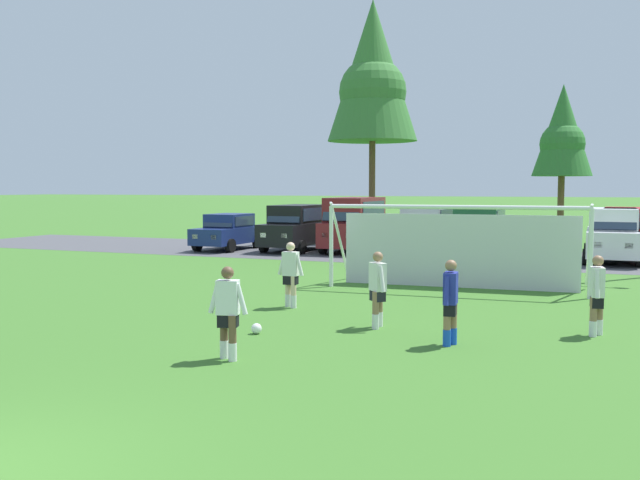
{
  "coord_description": "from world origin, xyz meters",
  "views": [
    {
      "loc": [
        6.15,
        -4.94,
        3.01
      ],
      "look_at": [
        -0.47,
        11.55,
        1.65
      ],
      "focal_mm": 39.06,
      "sensor_mm": 36.0,
      "label": 1
    }
  ],
  "objects": [
    {
      "name": "player_winger_left",
      "position": [
        0.21,
        5.56,
        0.82
      ],
      "size": [
        0.75,
        0.33,
        1.64
      ],
      "color": "brown",
      "rests_on": "ground"
    },
    {
      "name": "ground_plane",
      "position": [
        0.0,
        15.0,
        0.0
      ],
      "size": [
        400.0,
        400.0,
        0.0
      ],
      "primitive_type": "plane",
      "color": "#3D7028"
    },
    {
      "name": "tree_left_edge",
      "position": [
        -5.75,
        32.58,
        9.2
      ],
      "size": [
        5.01,
        5.01,
        13.37
      ],
      "color": "brown",
      "rests_on": "ground"
    },
    {
      "name": "tree_mid_left",
      "position": [
        4.17,
        36.11,
        5.96
      ],
      "size": [
        3.25,
        3.25,
        8.68
      ],
      "color": "brown",
      "rests_on": "ground"
    },
    {
      "name": "parked_car_slot_center_left",
      "position": [
        -4.39,
        25.6,
        1.34
      ],
      "size": [
        2.28,
        4.84,
        2.52
      ],
      "color": "maroon",
      "rests_on": "ground"
    },
    {
      "name": "player_winger_right",
      "position": [
        6.16,
        10.06,
        0.82
      ],
      "size": [
        0.3,
        0.75,
        1.64
      ],
      "color": "#936B4C",
      "rests_on": "ground"
    },
    {
      "name": "parked_car_slot_far_left",
      "position": [
        -10.36,
        24.35,
        0.88
      ],
      "size": [
        2.1,
        4.23,
        1.72
      ],
      "color": "navy",
      "rests_on": "ground"
    },
    {
      "name": "parked_car_slot_left",
      "position": [
        -7.1,
        25.07,
        1.11
      ],
      "size": [
        2.24,
        4.65,
        2.16
      ],
      "color": "black",
      "rests_on": "ground"
    },
    {
      "name": "soccer_ball",
      "position": [
        -0.31,
        7.65,
        0.11
      ],
      "size": [
        0.22,
        0.22,
        0.22
      ],
      "color": "white",
      "rests_on": "ground"
    },
    {
      "name": "soccer_goal",
      "position": [
        2.28,
        15.6,
        1.29
      ],
      "size": [
        7.52,
        2.37,
        2.57
      ],
      "color": "white",
      "rests_on": "ground"
    },
    {
      "name": "parked_car_slot_center_right",
      "position": [
        1.43,
        25.09,
        1.11
      ],
      "size": [
        2.14,
        4.6,
        2.16
      ],
      "color": "#194C2D",
      "rests_on": "ground"
    },
    {
      "name": "player_striker_near",
      "position": [
        1.81,
        9.18,
        0.82
      ],
      "size": [
        0.53,
        0.63,
        1.64
      ],
      "color": "#936B4C",
      "rests_on": "ground"
    },
    {
      "name": "parked_car_slot_right",
      "position": [
        6.69,
        25.03,
        1.11
      ],
      "size": [
        2.14,
        4.6,
        2.16
      ],
      "color": "silver",
      "rests_on": "ground"
    },
    {
      "name": "parked_car_slot_far_right",
      "position": [
        7.24,
        26.0,
        1.11
      ],
      "size": [
        2.27,
        4.67,
        2.16
      ],
      "color": "red",
      "rests_on": "ground"
    },
    {
      "name": "parking_lot_strip",
      "position": [
        0.0,
        25.2,
        0.0
      ],
      "size": [
        52.0,
        8.4,
        0.01
      ],
      "primitive_type": "cube",
      "color": "#4C4C51",
      "rests_on": "ground"
    },
    {
      "name": "player_midfield_center",
      "position": [
        3.58,
        8.1,
        0.82
      ],
      "size": [
        0.27,
        0.74,
        1.64
      ],
      "color": "#936B4C",
      "rests_on": "ground"
    },
    {
      "name": "parked_car_slot_center",
      "position": [
        -0.98,
        25.87,
        1.11
      ],
      "size": [
        2.33,
        4.7,
        2.16
      ],
      "color": "#B2B2BC",
      "rests_on": "ground"
    },
    {
      "name": "player_trailing_back",
      "position": [
        -0.95,
        10.8,
        0.82
      ],
      "size": [
        0.73,
        0.27,
        1.64
      ],
      "color": "beige",
      "rests_on": "ground"
    }
  ]
}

